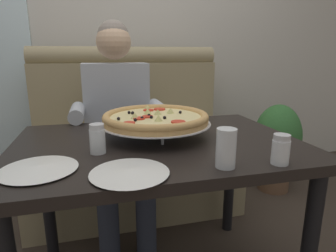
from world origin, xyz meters
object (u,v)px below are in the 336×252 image
(booth_bench, at_px, (133,149))
(shaker_pepper_flakes, at_px, (281,151))
(shaker_parmesan, at_px, (98,141))
(drinking_glass, at_px, (226,151))
(patio_chair, at_px, (10,108))
(pizza, at_px, (156,118))
(potted_plant, at_px, (277,144))
(plate_near_right, at_px, (130,171))
(dining_table, at_px, (158,162))
(plate_near_left, at_px, (38,167))
(diner_main, at_px, (118,116))

(booth_bench, height_order, shaker_pepper_flakes, booth_bench)
(shaker_pepper_flakes, bearing_deg, shaker_parmesan, 155.92)
(drinking_glass, relative_size, patio_chair, 0.15)
(pizza, height_order, shaker_parmesan, pizza)
(potted_plant, bearing_deg, shaker_parmesan, -148.40)
(plate_near_right, bearing_deg, booth_bench, 82.51)
(dining_table, relative_size, plate_near_left, 4.89)
(pizza, xyz_separation_m, shaker_pepper_flakes, (0.33, -0.43, -0.04))
(booth_bench, distance_m, pizza, 0.90)
(booth_bench, height_order, drinking_glass, booth_bench)
(booth_bench, relative_size, diner_main, 1.10)
(shaker_parmesan, height_order, shaker_pepper_flakes, shaker_parmesan)
(booth_bench, relative_size, shaker_pepper_flakes, 13.85)
(plate_near_left, relative_size, potted_plant, 0.34)
(shaker_parmesan, bearing_deg, dining_table, 20.51)
(plate_near_right, xyz_separation_m, drinking_glass, (0.30, -0.02, 0.05))
(booth_bench, bearing_deg, drinking_glass, -82.97)
(diner_main, height_order, plate_near_left, diner_main)
(dining_table, height_order, diner_main, diner_main)
(plate_near_right, xyz_separation_m, patio_chair, (-0.96, 2.46, -0.21))
(booth_bench, xyz_separation_m, plate_near_left, (-0.43, -1.09, 0.33))
(dining_table, xyz_separation_m, plate_near_right, (-0.16, -0.31, 0.10))
(plate_near_right, xyz_separation_m, potted_plant, (1.28, 1.06, -0.34))
(plate_near_left, relative_size, plate_near_right, 0.99)
(diner_main, relative_size, plate_near_right, 5.25)
(shaker_pepper_flakes, bearing_deg, booth_bench, 105.28)
(shaker_pepper_flakes, relative_size, plate_near_left, 0.42)
(diner_main, height_order, drinking_glass, diner_main)
(pizza, distance_m, plate_near_left, 0.53)
(shaker_pepper_flakes, distance_m, potted_plant, 1.41)
(diner_main, bearing_deg, patio_chair, 123.17)
(dining_table, height_order, shaker_parmesan, shaker_parmesan)
(pizza, height_order, plate_near_right, pizza)
(booth_bench, xyz_separation_m, plate_near_right, (-0.16, -1.19, 0.33))
(patio_chair, bearing_deg, plate_near_right, -68.60)
(shaker_pepper_flakes, relative_size, patio_chair, 0.12)
(shaker_pepper_flakes, xyz_separation_m, plate_near_right, (-0.49, 0.04, -0.03))
(diner_main, bearing_deg, pizza, -77.04)
(dining_table, distance_m, plate_near_right, 0.36)
(dining_table, bearing_deg, pizza, 84.59)
(pizza, bearing_deg, booth_bench, 90.51)
(dining_table, relative_size, drinking_glass, 9.19)
(diner_main, relative_size, shaker_pepper_flakes, 12.62)
(shaker_pepper_flakes, bearing_deg, patio_chair, 120.23)
(diner_main, bearing_deg, plate_near_left, -110.78)
(shaker_parmesan, bearing_deg, drinking_glass, -31.31)
(potted_plant, bearing_deg, pizza, -148.85)
(plate_near_right, bearing_deg, shaker_pepper_flakes, -4.48)
(shaker_pepper_flakes, distance_m, patio_chair, 2.90)
(booth_bench, bearing_deg, plate_near_left, -111.46)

